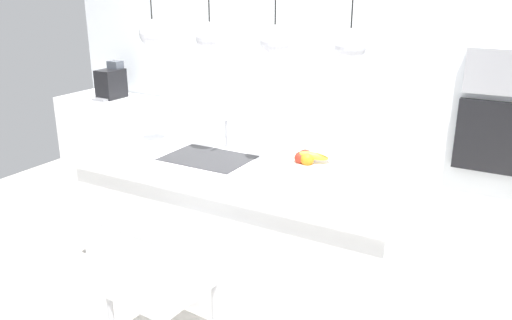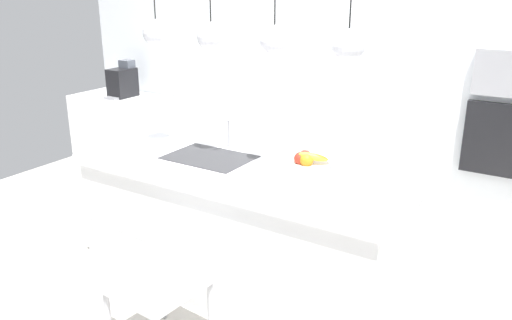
{
  "view_description": "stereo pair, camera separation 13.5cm",
  "coord_description": "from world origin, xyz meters",
  "px_view_note": "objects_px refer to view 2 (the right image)",
  "views": [
    {
      "loc": [
        1.63,
        -2.67,
        1.99
      ],
      "look_at": [
        0.1,
        0.0,
        0.93
      ],
      "focal_mm": 36.56,
      "sensor_mm": 36.0,
      "label": 1
    },
    {
      "loc": [
        1.74,
        -2.6,
        1.99
      ],
      "look_at": [
        0.1,
        0.0,
        0.93
      ],
      "focal_mm": 36.56,
      "sensor_mm": 36.0,
      "label": 2
    }
  ],
  "objects_px": {
    "coffee_machine": "(123,82)",
    "oven": "(503,140)",
    "chair_near": "(148,279)",
    "fruit_bowl": "(306,165)"
  },
  "relations": [
    {
      "from": "oven",
      "to": "chair_near",
      "type": "xyz_separation_m",
      "value": [
        -1.35,
        -2.44,
        -0.38
      ]
    },
    {
      "from": "coffee_machine",
      "to": "oven",
      "type": "height_order",
      "value": "coffee_machine"
    },
    {
      "from": "fruit_bowl",
      "to": "oven",
      "type": "distance_m",
      "value": 1.75
    },
    {
      "from": "coffee_machine",
      "to": "chair_near",
      "type": "distance_m",
      "value": 3.21
    },
    {
      "from": "fruit_bowl",
      "to": "chair_near",
      "type": "distance_m",
      "value": 1.14
    },
    {
      "from": "coffee_machine",
      "to": "fruit_bowl",
      "type": "bearing_deg",
      "value": -23.21
    },
    {
      "from": "coffee_machine",
      "to": "oven",
      "type": "xyz_separation_m",
      "value": [
        3.7,
        0.3,
        -0.13
      ]
    },
    {
      "from": "coffee_machine",
      "to": "oven",
      "type": "relative_size",
      "value": 0.68
    },
    {
      "from": "fruit_bowl",
      "to": "chair_near",
      "type": "bearing_deg",
      "value": -115.29
    },
    {
      "from": "fruit_bowl",
      "to": "coffee_machine",
      "type": "distance_m",
      "value": 3.03
    }
  ]
}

